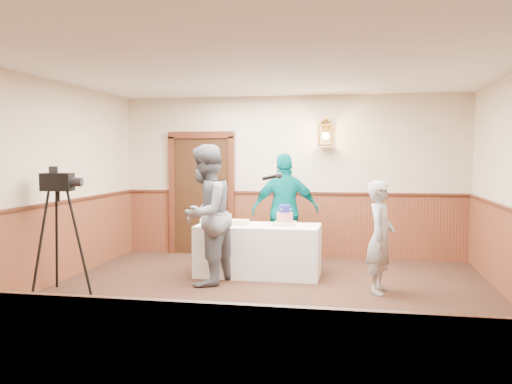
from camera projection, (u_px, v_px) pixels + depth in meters
ground at (254, 313)px, 6.09m from camera, size 7.00×7.00×0.00m
room_shell at (257, 177)px, 6.44m from camera, size 6.02×7.02×2.81m
display_table at (258, 250)px, 7.98m from camera, size 1.80×0.80×0.75m
tiered_cake at (285, 218)px, 7.86m from camera, size 0.33×0.33×0.30m
sheet_cake_yellow at (237, 222)px, 8.01m from camera, size 0.34×0.27×0.07m
sheet_cake_green at (212, 221)px, 8.16m from camera, size 0.36×0.30×0.08m
interviewer at (205, 215)px, 7.41m from camera, size 1.56×1.06×1.92m
baker at (381, 237)px, 6.95m from camera, size 0.47×0.60×1.45m
assistant_p at (285, 211)px, 8.51m from camera, size 1.13×0.68×1.80m
tv_camera_rig at (59, 240)px, 6.88m from camera, size 0.61×0.57×1.55m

